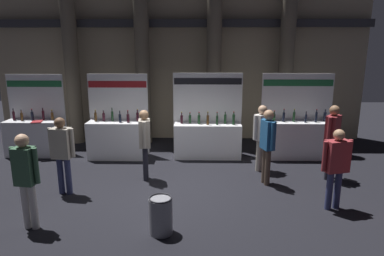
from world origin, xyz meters
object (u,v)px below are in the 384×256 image
object	(u,v)px
exhibitor_booth_0	(35,134)
visitor_2	(267,141)
visitor_4	(332,135)
trash_bin	(161,215)
exhibitor_booth_3	(297,136)
visitor_5	(262,132)
visitor_7	(26,174)
visitor_1	(62,149)
exhibitor_booth_1	(118,136)
exhibitor_booth_2	(207,136)
visitor_3	(145,139)
visitor_6	(336,162)

from	to	relation	value
exhibitor_booth_0	visitor_2	distance (m)	6.57
visitor_4	trash_bin	bearing A→B (deg)	164.17
exhibitor_booth_3	trash_bin	bearing A→B (deg)	-129.42
visitor_5	visitor_2	bearing A→B (deg)	-126.42
visitor_7	visitor_1	bearing A→B (deg)	-84.24
exhibitor_booth_1	visitor_2	distance (m)	4.25
visitor_1	visitor_2	xyz separation A→B (m)	(4.38, 0.63, 0.02)
exhibitor_booth_3	exhibitor_booth_0	bearing A→B (deg)	179.57
exhibitor_booth_2	exhibitor_booth_3	size ratio (longest dim) A/B	1.00
visitor_3	visitor_7	world-z (taller)	visitor_7
exhibitor_booth_0	visitor_5	size ratio (longest dim) A/B	1.37
visitor_4	exhibitor_booth_2	bearing A→B (deg)	100.80
visitor_2	visitor_6	world-z (taller)	visitor_2
visitor_1	visitor_3	size ratio (longest dim) A/B	1.00
exhibitor_booth_1	exhibitor_booth_2	bearing A→B (deg)	2.83
exhibitor_booth_2	visitor_4	world-z (taller)	exhibitor_booth_2
exhibitor_booth_1	visitor_5	world-z (taller)	exhibitor_booth_1
visitor_2	exhibitor_booth_3	bearing A→B (deg)	-48.23
visitor_1	visitor_7	xyz separation A→B (m)	(-0.05, -1.42, -0.00)
exhibitor_booth_3	visitor_6	world-z (taller)	exhibitor_booth_3
visitor_3	visitor_4	world-z (taller)	visitor_4
trash_bin	visitor_5	world-z (taller)	visitor_5
visitor_3	visitor_5	size ratio (longest dim) A/B	1.00
exhibitor_booth_2	visitor_3	world-z (taller)	exhibitor_booth_2
exhibitor_booth_1	visitor_3	xyz separation A→B (m)	(1.03, -1.62, 0.38)
exhibitor_booth_2	visitor_7	size ratio (longest dim) A/B	1.39
trash_bin	visitor_1	world-z (taller)	visitor_1
trash_bin	visitor_2	distance (m)	3.14
exhibitor_booth_3	trash_bin	distance (m)	5.35
exhibitor_booth_2	exhibitor_booth_1	bearing A→B (deg)	-177.17
exhibitor_booth_1	visitor_5	distance (m)	3.97
exhibitor_booth_1	exhibitor_booth_2	size ratio (longest dim) A/B	0.99
visitor_2	visitor_4	world-z (taller)	visitor_4
visitor_2	visitor_7	distance (m)	4.88
exhibitor_booth_0	visitor_4	size ratio (longest dim) A/B	1.30
exhibitor_booth_0	exhibitor_booth_1	world-z (taller)	exhibitor_booth_1
trash_bin	visitor_2	size ratio (longest dim) A/B	0.38
exhibitor_booth_1	visitor_7	distance (m)	3.95
exhibitor_booth_2	visitor_1	distance (m)	4.05
trash_bin	visitor_3	world-z (taller)	visitor_3
exhibitor_booth_0	visitor_4	distance (m)	7.99
visitor_3	trash_bin	bearing A→B (deg)	-174.10
trash_bin	visitor_7	distance (m)	2.37
exhibitor_booth_0	visitor_4	bearing A→B (deg)	-11.99
exhibitor_booth_2	visitor_6	bearing A→B (deg)	-53.31
trash_bin	exhibitor_booth_1	bearing A→B (deg)	112.40
visitor_2	visitor_7	xyz separation A→B (m)	(-4.43, -2.05, -0.02)
exhibitor_booth_3	visitor_5	size ratio (longest dim) A/B	1.39
visitor_6	visitor_2	bearing A→B (deg)	116.27
exhibitor_booth_3	visitor_2	world-z (taller)	exhibitor_booth_3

